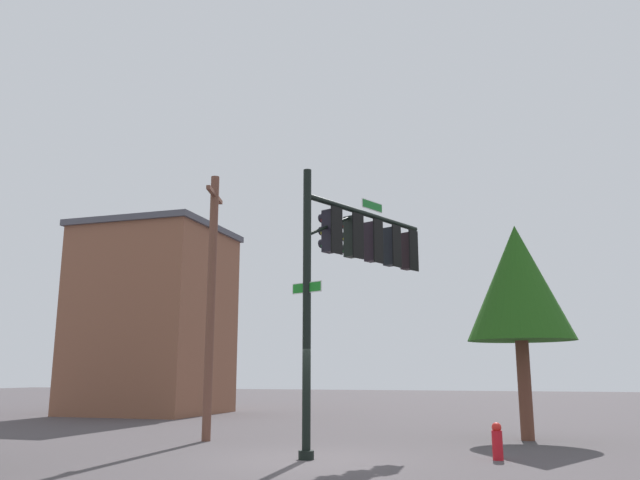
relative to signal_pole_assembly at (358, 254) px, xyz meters
name	(u,v)px	position (x,y,z in m)	size (l,w,h in m)	color
ground_plane	(306,460)	(-1.92, 0.81, -5.08)	(120.00, 120.00, 0.00)	#474144
signal_pole_assembly	(358,254)	(0.00, 0.00, 0.00)	(4.77, 2.54, 6.94)	black
utility_pole	(211,298)	(1.00, 4.87, -0.91)	(1.78, 0.55, 8.03)	brown
fire_hydrant	(497,441)	(-0.73, -3.39, -4.67)	(0.33, 0.24, 0.83)	red
tree_mid	(518,283)	(3.97, -4.09, -0.42)	(3.23, 3.23, 6.49)	brown
brick_building	(153,318)	(11.47, 13.40, -0.46)	(6.44, 6.78, 9.20)	brown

